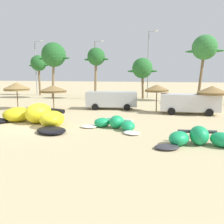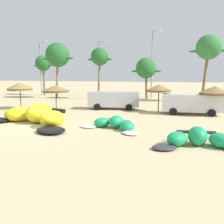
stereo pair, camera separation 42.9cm
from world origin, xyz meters
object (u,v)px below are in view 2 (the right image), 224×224
object	(u,v)px
parked_van	(190,102)
palm_left_of_gap	(100,58)
kite_center	(198,139)
lamppost_west	(41,65)
lamppost_west_center	(100,66)
beach_umbrella_near_van	(20,86)
kite_left	(35,116)
kite_left_of_center	(114,124)
beach_umbrella_outermost	(215,90)
beach_umbrella_middle	(56,89)
palm_center_right	(209,48)
palm_center_left	(146,68)
palm_left	(58,55)
lamppost_east_center	(153,61)
beach_umbrella_near_palms	(159,88)
palm_leftmost	(43,64)
parked_car_second	(113,99)

from	to	relation	value
parked_van	palm_left_of_gap	bearing A→B (deg)	142.54
kite_center	parked_van	size ratio (longest dim) A/B	0.88
lamppost_west	lamppost_west_center	size ratio (longest dim) A/B	1.06
beach_umbrella_near_van	kite_left	bearing A→B (deg)	-41.70
kite_left	kite_left_of_center	size ratio (longest dim) A/B	1.85
beach_umbrella_outermost	beach_umbrella_middle	bearing A→B (deg)	-175.00
beach_umbrella_middle	palm_center_right	xyz separation A→B (m)	(15.10, 12.89, 5.00)
palm_left_of_gap	lamppost_west	size ratio (longest dim) A/B	0.77
kite_left_of_center	beach_umbrella_middle	world-z (taller)	beach_umbrella_middle
palm_center_left	beach_umbrella_middle	bearing A→B (deg)	-113.63
beach_umbrella_middle	palm_left	bearing A→B (deg)	122.06
beach_umbrella_outermost	palm_left_of_gap	distance (m)	19.10
kite_left	beach_umbrella_near_van	distance (m)	8.99
lamppost_west	lamppost_east_center	size ratio (longest dim) A/B	0.94
palm_center_left	beach_umbrella_near_van	bearing A→B (deg)	-121.92
kite_center	lamppost_west_center	distance (m)	30.24
beach_umbrella_middle	beach_umbrella_outermost	size ratio (longest dim) A/B	1.07
kite_left_of_center	lamppost_east_center	size ratio (longest dim) A/B	0.43
kite_left	lamppost_west_center	xyz separation A→B (m)	(-4.97, 23.21, 4.65)
beach_umbrella_near_palms	palm_leftmost	world-z (taller)	palm_leftmost
kite_left	palm_left_of_gap	bearing A→B (deg)	99.14
beach_umbrella_outermost	lamppost_east_center	xyz separation A→B (m)	(-8.47, 15.14, 3.57)
parked_car_second	palm_left	xyz separation A→B (m)	(-12.28, 8.48, 5.58)
kite_left_of_center	palm_center_right	xyz separation A→B (m)	(6.03, 19.61, 6.83)
beach_umbrella_near_van	palm_left	distance (m)	12.99
palm_leftmost	palm_center_right	size ratio (longest dim) A/B	0.81
lamppost_west_center	kite_left_of_center	bearing A→B (deg)	-64.16
beach_umbrella_outermost	lamppost_west_center	xyz separation A→B (m)	(-17.47, 14.67, 2.98)
kite_left_of_center	beach_umbrella_outermost	size ratio (longest dim) A/B	1.69
beach_umbrella_outermost	lamppost_east_center	distance (m)	17.71
beach_umbrella_near_palms	kite_left	bearing A→B (deg)	-129.91
parked_car_second	palm_leftmost	world-z (taller)	palm_leftmost
palm_center_left	kite_center	bearing A→B (deg)	-71.44
beach_umbrella_outermost	palm_center_right	bearing A→B (deg)	92.12
beach_umbrella_near_van	palm_center_left	bearing A→B (deg)	58.08
palm_center_left	kite_left	bearing A→B (deg)	-98.82
kite_center	kite_left	bearing A→B (deg)	171.03
palm_left	palm_center_right	size ratio (longest dim) A/B	0.97
lamppost_west	palm_left	bearing A→B (deg)	-36.99
beach_umbrella_near_palms	palm_center_right	xyz separation A→B (m)	(4.54, 11.07, 4.84)
parked_van	parked_car_second	xyz separation A→B (m)	(-7.84, 0.71, 0.00)
palm_center_right	kite_center	bearing A→B (deg)	-91.95
beach_umbrella_middle	palm_left	xyz separation A→B (m)	(-6.61, 10.55, 4.52)
lamppost_east_center	kite_left_of_center	bearing A→B (deg)	-85.04
palm_left_of_gap	beach_umbrella_near_palms	bearing A→B (deg)	-43.09
parked_van	palm_left_of_gap	xyz separation A→B (m)	(-13.53, 10.37, 5.14)
beach_umbrella_near_palms	parked_van	world-z (taller)	beach_umbrella_near_palms
beach_umbrella_middle	parked_car_second	world-z (taller)	beach_umbrella_middle
kite_center	palm_center_right	distance (m)	22.91
palm_left_of_gap	palm_leftmost	bearing A→B (deg)	165.43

